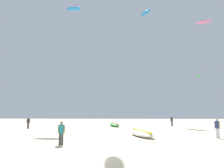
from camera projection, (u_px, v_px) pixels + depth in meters
ground_plane at (95, 159)px, 10.29m from camera, size 120.00×120.00×0.00m
person_foreground at (61, 131)px, 14.69m from camera, size 0.54×0.37×1.65m
person_midground at (217, 127)px, 18.29m from camera, size 0.40×0.52×1.76m
person_left at (172, 120)px, 34.44m from camera, size 0.50×0.37×1.66m
person_right at (28, 122)px, 29.21m from camera, size 0.42×0.38×1.57m
kite_grounded_near at (114, 125)px, 33.08m from camera, size 2.41×4.44×0.50m
kite_grounded_mid at (142, 133)px, 19.66m from camera, size 2.68×5.09×0.62m
kite_aloft_0 at (146, 13)px, 53.69m from camera, size 2.97×4.08×0.45m
kite_aloft_1 at (74, 9)px, 38.88m from camera, size 2.94×1.11×0.68m
kite_aloft_3 at (198, 76)px, 39.51m from camera, size 2.04×1.97×0.33m
kite_aloft_4 at (204, 22)px, 48.46m from camera, size 3.38×2.46×0.43m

